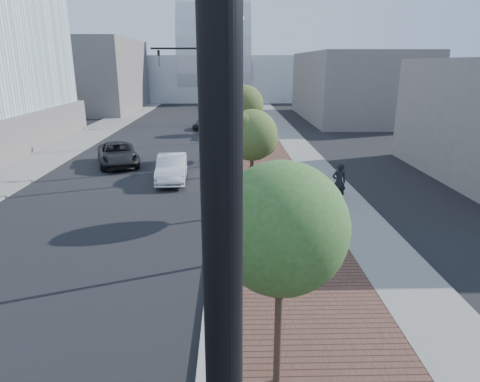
{
  "coord_description": "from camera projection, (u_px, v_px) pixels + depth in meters",
  "views": [
    {
      "loc": [
        0.63,
        -3.52,
        6.7
      ],
      "look_at": [
        1.0,
        12.0,
        2.0
      ],
      "focal_mm": 31.66,
      "sensor_mm": 36.0,
      "label": 1
    }
  ],
  "objects": [
    {
      "name": "sidewalk",
      "position": [
        258.0,
        130.0,
        43.63
      ],
      "size": [
        7.0,
        140.0,
        0.12
      ],
      "primitive_type": "cube",
      "color": "#4C2D23",
      "rests_on": "ground"
    },
    {
      "name": "concrete_strip",
      "position": [
        284.0,
        130.0,
        43.69
      ],
      "size": [
        2.4,
        140.0,
        0.13
      ],
      "primitive_type": "cube",
      "color": "slate",
      "rests_on": "ground"
    },
    {
      "name": "curb",
      "position": [
        224.0,
        130.0,
        43.54
      ],
      "size": [
        0.3,
        140.0,
        0.14
      ],
      "primitive_type": "cube",
      "color": "gray",
      "rests_on": "ground"
    },
    {
      "name": "west_sidewalk",
      "position": [
        97.0,
        131.0,
        43.25
      ],
      "size": [
        4.0,
        140.0,
        0.12
      ],
      "primitive_type": "cube",
      "color": "slate",
      "rests_on": "ground"
    },
    {
      "name": "white_sedan",
      "position": [
        172.0,
        168.0,
        24.94
      ],
      "size": [
        1.94,
        4.77,
        1.54
      ],
      "primitive_type": "imported",
      "rotation": [
        0.0,
        0.0,
        0.07
      ],
      "color": "silver",
      "rests_on": "ground"
    },
    {
      "name": "dark_car_mid",
      "position": [
        118.0,
        154.0,
        28.88
      ],
      "size": [
        4.08,
        5.93,
        1.51
      ],
      "primitive_type": "imported",
      "rotation": [
        0.0,
        0.0,
        0.32
      ],
      "color": "black",
      "rests_on": "ground"
    },
    {
      "name": "dark_car_far",
      "position": [
        205.0,
        123.0,
        44.86
      ],
      "size": [
        2.74,
        4.37,
        1.18
      ],
      "primitive_type": "imported",
      "rotation": [
        0.0,
        0.0,
        -0.29
      ],
      "color": "black",
      "rests_on": "ground"
    },
    {
      "name": "pedestrian",
      "position": [
        339.0,
        182.0,
        21.15
      ],
      "size": [
        0.74,
        0.51,
        1.98
      ],
      "primitive_type": "imported",
      "rotation": [
        0.0,
        0.0,
        3.19
      ],
      "color": "black",
      "rests_on": "ground"
    },
    {
      "name": "streetlight_1",
      "position": [
        226.0,
        140.0,
        13.61
      ],
      "size": [
        1.44,
        0.56,
        9.21
      ],
      "color": "black",
      "rests_on": "ground"
    },
    {
      "name": "streetlight_2",
      "position": [
        229.0,
        96.0,
        24.96
      ],
      "size": [
        1.72,
        0.56,
        9.28
      ],
      "color": "black",
      "rests_on": "ground"
    },
    {
      "name": "streetlight_3",
      "position": [
        228.0,
        92.0,
        36.58
      ],
      "size": [
        1.44,
        0.56,
        9.21
      ],
      "color": "black",
      "rests_on": "ground"
    },
    {
      "name": "streetlight_4",
      "position": [
        229.0,
        80.0,
        47.92
      ],
      "size": [
        1.72,
        0.56,
        9.28
      ],
      "color": "black",
      "rests_on": "ground"
    },
    {
      "name": "traffic_mast",
      "position": [
        216.0,
        90.0,
        27.76
      ],
      "size": [
        5.09,
        0.2,
        8.0
      ],
      "color": "black",
      "rests_on": "ground"
    },
    {
      "name": "tree_0",
      "position": [
        283.0,
        228.0,
        8.12
      ],
      "size": [
        2.62,
        2.61,
        4.99
      ],
      "color": "#382619",
      "rests_on": "ground"
    },
    {
      "name": "tree_1",
      "position": [
        253.0,
        135.0,
        18.65
      ],
      "size": [
        2.33,
        2.27,
        4.8
      ],
      "color": "#382619",
      "rests_on": "ground"
    },
    {
      "name": "tree_2",
      "position": [
        244.0,
        105.0,
        30.07
      ],
      "size": [
        2.87,
        2.87,
        5.28
      ],
      "color": "#382619",
      "rests_on": "ground"
    },
    {
      "name": "tree_3",
      "position": [
        240.0,
        96.0,
        41.63
      ],
      "size": [
        2.5,
        2.47,
        4.83
      ],
      "color": "#382619",
      "rests_on": "ground"
    },
    {
      "name": "convention_center",
      "position": [
        216.0,
        67.0,
        84.83
      ],
      "size": [
        50.0,
        30.0,
        50.0
      ],
      "color": "#AFB6B9",
      "rests_on": "ground"
    },
    {
      "name": "commercial_block_nw",
      "position": [
        86.0,
        75.0,
        60.8
      ],
      "size": [
        14.0,
        20.0,
        10.0
      ],
      "primitive_type": "cube",
      "color": "#67605D",
      "rests_on": "ground"
    },
    {
      "name": "commercial_block_ne",
      "position": [
        354.0,
        86.0,
        52.33
      ],
      "size": [
        12.0,
        22.0,
        8.0
      ],
      "primitive_type": "cube",
      "color": "#69615E",
      "rests_on": "ground"
    },
    {
      "name": "utility_cover_1",
      "position": [
        289.0,
        287.0,
        12.96
      ],
      "size": [
        0.5,
        0.5,
        0.02
      ],
      "primitive_type": "cube",
      "color": "black",
      "rests_on": "sidewalk"
    },
    {
      "name": "utility_cover_2",
      "position": [
        262.0,
        187.0,
        23.49
      ],
      "size": [
        0.5,
        0.5,
        0.02
      ],
      "primitive_type": "cube",
      "color": "black",
      "rests_on": "sidewalk"
    }
  ]
}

